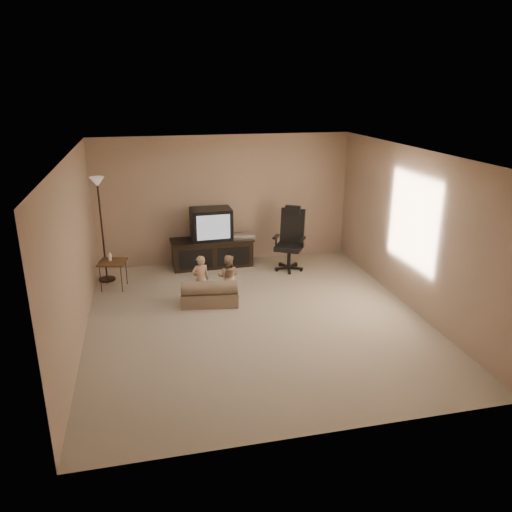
{
  "coord_description": "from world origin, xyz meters",
  "views": [
    {
      "loc": [
        -1.53,
        -6.73,
        3.4
      ],
      "look_at": [
        0.14,
        0.6,
        0.8
      ],
      "focal_mm": 35.0,
      "sensor_mm": 36.0,
      "label": 1
    }
  ],
  "objects": [
    {
      "name": "floor",
      "position": [
        0.0,
        0.0,
        0.0
      ],
      "size": [
        5.5,
        5.5,
        0.0
      ],
      "primitive_type": "plane",
      "color": "#B8AA92",
      "rests_on": "ground"
    },
    {
      "name": "room_shell",
      "position": [
        0.0,
        0.0,
        1.52
      ],
      "size": [
        5.5,
        5.5,
        5.5
      ],
      "color": "silver",
      "rests_on": "floor"
    },
    {
      "name": "tv_stand",
      "position": [
        -0.3,
        2.49,
        0.48
      ],
      "size": [
        1.63,
        0.64,
        1.15
      ],
      "rotation": [
        0.0,
        0.0,
        0.03
      ],
      "color": "black",
      "rests_on": "floor"
    },
    {
      "name": "office_chair",
      "position": [
        1.13,
        1.98,
        0.44
      ],
      "size": [
        0.77,
        0.77,
        1.21
      ],
      "rotation": [
        0.0,
        0.0,
        -0.54
      ],
      "color": "black",
      "rests_on": "floor"
    },
    {
      "name": "side_table",
      "position": [
        -2.15,
        1.73,
        0.48
      ],
      "size": [
        0.53,
        0.53,
        0.67
      ],
      "rotation": [
        0.0,
        0.0,
        -0.21
      ],
      "color": "brown",
      "rests_on": "floor"
    },
    {
      "name": "floor_lamp",
      "position": [
        -2.3,
        2.15,
        1.38
      ],
      "size": [
        0.29,
        0.29,
        1.9
      ],
      "color": "black",
      "rests_on": "floor"
    },
    {
      "name": "child_sofa",
      "position": [
        -0.61,
        0.67,
        0.18
      ],
      "size": [
        0.97,
        0.63,
        0.44
      ],
      "rotation": [
        0.0,
        0.0,
        -0.14
      ],
      "color": "gray",
      "rests_on": "floor"
    },
    {
      "name": "toddler_left",
      "position": [
        -0.74,
        0.78,
        0.41
      ],
      "size": [
        0.33,
        0.26,
        0.81
      ],
      "primitive_type": "imported",
      "rotation": [
        0.0,
        0.0,
        3.31
      ],
      "color": "tan",
      "rests_on": "floor"
    },
    {
      "name": "toddler_right",
      "position": [
        -0.27,
        0.86,
        0.38
      ],
      "size": [
        0.42,
        0.32,
        0.76
      ],
      "primitive_type": "imported",
      "rotation": [
        0.0,
        0.0,
        2.77
      ],
      "color": "tan",
      "rests_on": "floor"
    }
  ]
}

